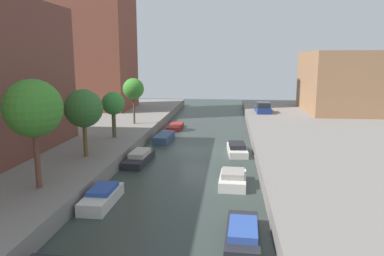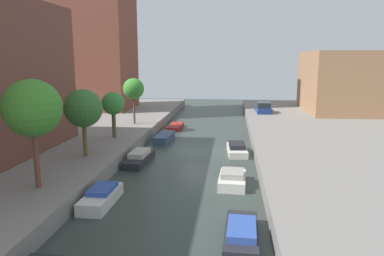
# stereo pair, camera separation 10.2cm
# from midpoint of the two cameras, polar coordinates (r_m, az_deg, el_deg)

# --- Properties ---
(ground_plane) EXTENTS (84.00, 84.00, 0.00)m
(ground_plane) POSITION_cam_midpoint_polar(r_m,az_deg,el_deg) (32.50, 0.46, -3.55)
(ground_plane) COLOR #2D3833
(quay_left) EXTENTS (20.00, 64.00, 1.00)m
(quay_left) POSITION_cam_midpoint_polar(r_m,az_deg,el_deg) (36.94, -23.39, -1.91)
(quay_left) COLOR gray
(quay_left) RESTS_ON ground_plane
(quay_right) EXTENTS (20.00, 64.00, 1.00)m
(quay_right) POSITION_cam_midpoint_polar(r_m,az_deg,el_deg) (34.38, 26.24, -3.02)
(quay_right) COLOR gray
(quay_right) RESTS_ON ground_plane
(apartment_tower_far) EXTENTS (10.00, 9.17, 27.50)m
(apartment_tower_far) POSITION_cam_midpoint_polar(r_m,az_deg,el_deg) (54.36, -15.26, 17.47)
(apartment_tower_far) COLOR brown
(apartment_tower_far) RESTS_ON quay_left
(low_block_right) EXTENTS (10.00, 13.34, 7.92)m
(low_block_right) POSITION_cam_midpoint_polar(r_m,az_deg,el_deg) (53.44, 22.42, 6.64)
(low_block_right) COLOR #9E704C
(low_block_right) RESTS_ON quay_right
(street_tree_0) EXTENTS (3.10, 3.10, 5.96)m
(street_tree_0) POSITION_cam_midpoint_polar(r_m,az_deg,el_deg) (21.31, -23.46, 2.76)
(street_tree_0) COLOR brown
(street_tree_0) RESTS_ON quay_left
(street_tree_1) EXTENTS (2.73, 2.73, 4.88)m
(street_tree_1) POSITION_cam_midpoint_polar(r_m,az_deg,el_deg) (27.38, -16.51, 2.89)
(street_tree_1) COLOR brown
(street_tree_1) RESTS_ON quay_left
(street_tree_2) EXTENTS (2.04, 2.04, 4.09)m
(street_tree_2) POSITION_cam_midpoint_polar(r_m,az_deg,el_deg) (33.65, -12.16, 3.64)
(street_tree_2) COLOR #4D4831
(street_tree_2) RESTS_ON quay_left
(street_tree_3) EXTENTS (2.26, 2.26, 4.93)m
(street_tree_3) POSITION_cam_midpoint_polar(r_m,az_deg,el_deg) (40.26, -9.11, 5.97)
(street_tree_3) COLOR brown
(street_tree_3) RESTS_ON quay_left
(parked_car) EXTENTS (2.02, 4.20, 1.38)m
(parked_car) POSITION_cam_midpoint_polar(r_m,az_deg,el_deg) (49.46, 10.84, 3.04)
(parked_car) COLOR navy
(parked_car) RESTS_ON quay_right
(moored_boat_left_1) EXTENTS (1.46, 3.78, 0.93)m
(moored_boat_left_1) POSITION_cam_midpoint_polar(r_m,az_deg,el_deg) (21.47, -13.88, -10.34)
(moored_boat_left_1) COLOR beige
(moored_boat_left_1) RESTS_ON ground_plane
(moored_boat_left_2) EXTENTS (1.62, 4.50, 0.92)m
(moored_boat_left_2) POSITION_cam_midpoint_polar(r_m,az_deg,el_deg) (29.09, -8.21, -4.59)
(moored_boat_left_2) COLOR #232328
(moored_boat_left_2) RESTS_ON ground_plane
(moored_boat_left_3) EXTENTS (1.59, 3.93, 0.70)m
(moored_boat_left_3) POSITION_cam_midpoint_polar(r_m,az_deg,el_deg) (36.32, -4.39, -1.49)
(moored_boat_left_3) COLOR #33476B
(moored_boat_left_3) RESTS_ON ground_plane
(moored_boat_left_4) EXTENTS (1.46, 3.94, 0.47)m
(moored_boat_left_4) POSITION_cam_midpoint_polar(r_m,az_deg,el_deg) (42.73, -2.65, 0.22)
(moored_boat_left_4) COLOR maroon
(moored_boat_left_4) RESTS_ON ground_plane
(moored_boat_right_1) EXTENTS (1.62, 4.19, 0.88)m
(moored_boat_right_1) POSITION_cam_midpoint_polar(r_m,az_deg,el_deg) (17.10, 7.66, -15.88)
(moored_boat_right_1) COLOR #232328
(moored_boat_right_1) RESTS_ON ground_plane
(moored_boat_right_2) EXTENTS (1.79, 3.33, 0.98)m
(moored_boat_right_2) POSITION_cam_midpoint_polar(r_m,az_deg,el_deg) (23.94, 6.21, -7.84)
(moored_boat_right_2) COLOR beige
(moored_boat_right_2) RESTS_ON ground_plane
(moored_boat_right_3) EXTENTS (1.81, 4.05, 0.93)m
(moored_boat_right_3) POSITION_cam_midpoint_polar(r_m,az_deg,el_deg) (31.72, 6.88, -3.26)
(moored_boat_right_3) COLOR beige
(moored_boat_right_3) RESTS_ON ground_plane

